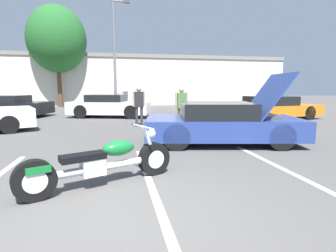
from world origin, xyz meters
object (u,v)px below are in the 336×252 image
at_px(motorcycle, 102,163).
at_px(light_pole, 116,50).
at_px(tree_background, 57,39).
at_px(spectator_by_show_car, 182,104).
at_px(parked_car_mid_right_row, 110,106).
at_px(show_car_hood_open, 223,123).
at_px(parked_car_left_row, 11,106).
at_px(parked_car_right_row, 272,108).
at_px(spectator_near_motorcycle, 139,103).

bearing_deg(motorcycle, light_pole, 65.04).
distance_m(tree_background, spectator_by_show_car, 14.85).
bearing_deg(parked_car_mid_right_row, spectator_by_show_car, -39.69).
relative_size(show_car_hood_open, spectator_by_show_car, 2.88).
relative_size(show_car_hood_open, parked_car_left_row, 1.05).
distance_m(parked_car_mid_right_row, spectator_by_show_car, 5.19).
relative_size(motorcycle, parked_car_right_row, 0.50).
relative_size(tree_background, parked_car_mid_right_row, 1.73).
height_order(show_car_hood_open, parked_car_left_row, show_car_hood_open).
xyz_separation_m(show_car_hood_open, parked_car_left_row, (-8.61, 8.72, -0.02)).
bearing_deg(motorcycle, show_car_hood_open, 16.04).
bearing_deg(spectator_near_motorcycle, spectator_by_show_car, -19.54).
xyz_separation_m(light_pole, spectator_near_motorcycle, (0.83, -8.44, -3.17)).
height_order(tree_background, show_car_hood_open, tree_background).
height_order(tree_background, spectator_by_show_car, tree_background).
bearing_deg(parked_car_mid_right_row, tree_background, 132.91).
relative_size(tree_background, show_car_hood_open, 1.71).
bearing_deg(spectator_near_motorcycle, parked_car_right_row, 10.39).
xyz_separation_m(tree_background, parked_car_mid_right_row, (4.04, -8.10, -4.68)).
height_order(motorcycle, show_car_hood_open, show_car_hood_open).
xyz_separation_m(tree_background, parked_car_right_row, (12.13, -10.57, -4.72)).
bearing_deg(tree_background, parked_car_left_row, -100.45).
bearing_deg(parked_car_mid_right_row, show_car_hood_open, -49.57).
xyz_separation_m(parked_car_mid_right_row, spectator_by_show_car, (2.89, -4.30, 0.35)).
bearing_deg(show_car_hood_open, light_pole, 114.71).
bearing_deg(light_pole, spectator_near_motorcycle, -84.41).
distance_m(motorcycle, parked_car_left_row, 12.61).
xyz_separation_m(parked_car_right_row, parked_car_mid_right_row, (-8.09, 2.47, 0.03)).
distance_m(show_car_hood_open, spectator_by_show_car, 3.19).
xyz_separation_m(tree_background, spectator_near_motorcycle, (5.29, -11.83, -4.31)).
relative_size(parked_car_right_row, spectator_near_motorcycle, 2.99).
bearing_deg(light_pole, parked_car_left_row, -148.95).
bearing_deg(parked_car_left_row, spectator_near_motorcycle, -20.81).
bearing_deg(show_car_hood_open, motorcycle, -129.02).
relative_size(parked_car_mid_right_row, spectator_by_show_car, 2.84).
relative_size(light_pole, spectator_near_motorcycle, 4.58).
distance_m(tree_background, motorcycle, 19.33).
distance_m(parked_car_mid_right_row, spectator_near_motorcycle, 3.95).
relative_size(show_car_hood_open, parked_car_mid_right_row, 1.01).
height_order(light_pole, parked_car_left_row, light_pole).
bearing_deg(show_car_hood_open, spectator_near_motorcycle, 130.32).
bearing_deg(motorcycle, parked_car_mid_right_row, 66.81).
bearing_deg(motorcycle, parked_car_left_row, 91.60).
distance_m(tree_background, spectator_near_motorcycle, 13.65).
relative_size(light_pole, parked_car_right_row, 1.53).
xyz_separation_m(light_pole, tree_background, (-4.46, 3.38, 1.14)).
xyz_separation_m(motorcycle, show_car_hood_open, (3.25, 2.69, 0.21)).
bearing_deg(parked_car_left_row, tree_background, 96.09).
bearing_deg(light_pole, tree_background, 142.81).
height_order(spectator_near_motorcycle, spectator_by_show_car, spectator_near_motorcycle).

